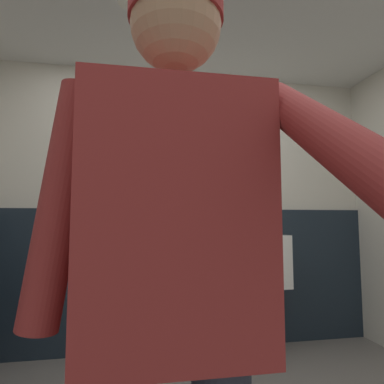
{
  "coord_description": "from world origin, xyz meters",
  "views": [
    {
      "loc": [
        -0.39,
        -1.4,
        1.13
      ],
      "look_at": [
        -0.15,
        -0.05,
        1.25
      ],
      "focal_mm": 29.92,
      "sensor_mm": 36.0,
      "label": 1
    }
  ],
  "objects_px": {
    "soap_dispenser": "(100,188)",
    "urinal_middle": "(265,260)",
    "person": "(175,267)",
    "urinal_left": "(182,262)"
  },
  "relations": [
    {
      "from": "urinal_middle",
      "to": "soap_dispenser",
      "type": "relative_size",
      "value": 6.89
    },
    {
      "from": "urinal_left",
      "to": "soap_dispenser",
      "type": "xyz_separation_m",
      "value": [
        -0.71,
        0.12,
        0.63
      ]
    },
    {
      "from": "urinal_left",
      "to": "person",
      "type": "distance_m",
      "value": 2.03
    },
    {
      "from": "soap_dispenser",
      "to": "urinal_middle",
      "type": "bearing_deg",
      "value": -4.68
    },
    {
      "from": "urinal_left",
      "to": "person",
      "type": "height_order",
      "value": "person"
    },
    {
      "from": "person",
      "to": "urinal_left",
      "type": "bearing_deg",
      "value": 81.18
    },
    {
      "from": "urinal_left",
      "to": "urinal_middle",
      "type": "bearing_deg",
      "value": 0.0
    },
    {
      "from": "urinal_left",
      "to": "soap_dispenser",
      "type": "distance_m",
      "value": 0.96
    },
    {
      "from": "urinal_middle",
      "to": "soap_dispenser",
      "type": "bearing_deg",
      "value": 175.32
    },
    {
      "from": "urinal_left",
      "to": "urinal_middle",
      "type": "height_order",
      "value": "same"
    }
  ]
}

